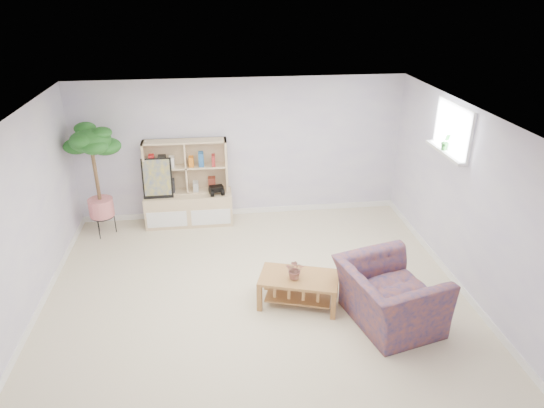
{
  "coord_description": "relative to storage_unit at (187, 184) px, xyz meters",
  "views": [
    {
      "loc": [
        -0.45,
        -5.32,
        3.81
      ],
      "look_at": [
        0.28,
        0.47,
        1.1
      ],
      "focal_mm": 32.0,
      "sensor_mm": 36.0,
      "label": 1
    }
  ],
  "objects": [
    {
      "name": "floor",
      "position": [
        0.92,
        -2.24,
        -0.72
      ],
      "size": [
        5.5,
        5.0,
        0.01
      ],
      "primitive_type": "cube",
      "color": "beige",
      "rests_on": "ground"
    },
    {
      "name": "ceiling",
      "position": [
        0.92,
        -2.24,
        1.68
      ],
      "size": [
        5.5,
        5.0,
        0.01
      ],
      "primitive_type": "cube",
      "color": "white",
      "rests_on": "walls"
    },
    {
      "name": "walls",
      "position": [
        0.92,
        -2.24,
        0.48
      ],
      "size": [
        5.51,
        5.01,
        2.4
      ],
      "color": "white",
      "rests_on": "floor"
    },
    {
      "name": "baseboard",
      "position": [
        0.92,
        -2.24,
        -0.67
      ],
      "size": [
        5.5,
        5.0,
        0.1
      ],
      "primitive_type": null,
      "color": "white",
      "rests_on": "floor"
    },
    {
      "name": "window",
      "position": [
        3.65,
        -1.64,
        1.28
      ],
      "size": [
        0.1,
        0.98,
        0.68
      ],
      "primitive_type": null,
      "color": "white",
      "rests_on": "walls"
    },
    {
      "name": "window_sill",
      "position": [
        3.59,
        -1.64,
        0.96
      ],
      "size": [
        0.14,
        1.0,
        0.04
      ],
      "primitive_type": "cube",
      "color": "white",
      "rests_on": "walls"
    },
    {
      "name": "storage_unit",
      "position": [
        0.0,
        0.0,
        0.0
      ],
      "size": [
        1.45,
        0.49,
        1.45
      ],
      "primitive_type": null,
      "color": "tan",
      "rests_on": "floor"
    },
    {
      "name": "poster",
      "position": [
        -0.47,
        -0.07,
        0.15
      ],
      "size": [
        0.48,
        0.12,
        0.66
      ],
      "primitive_type": null,
      "rotation": [
        0.0,
        0.0,
        0.02
      ],
      "color": "yellow",
      "rests_on": "storage_unit"
    },
    {
      "name": "toy_truck",
      "position": [
        0.48,
        -0.08,
        -0.1
      ],
      "size": [
        0.36,
        0.28,
        0.17
      ],
      "primitive_type": null,
      "rotation": [
        0.0,
        0.0,
        0.2
      ],
      "color": "black",
      "rests_on": "storage_unit"
    },
    {
      "name": "coffee_table",
      "position": [
        1.45,
        -2.48,
        -0.52
      ],
      "size": [
        1.1,
        0.81,
        0.4
      ],
      "primitive_type": null,
      "rotation": [
        0.0,
        0.0,
        -0.31
      ],
      "color": "brown",
      "rests_on": "floor"
    },
    {
      "name": "table_plant",
      "position": [
        1.4,
        -2.52,
        -0.19
      ],
      "size": [
        0.29,
        0.27,
        0.26
      ],
      "primitive_type": "imported",
      "rotation": [
        0.0,
        0.0,
        -0.31
      ],
      "color": "#277835",
      "rests_on": "coffee_table"
    },
    {
      "name": "floor_tree",
      "position": [
        -1.38,
        -0.24,
        0.2
      ],
      "size": [
        0.82,
        0.82,
        1.84
      ],
      "primitive_type": null,
      "rotation": [
        0.0,
        0.0,
        0.24
      ],
      "color": "#215620",
      "rests_on": "floor"
    },
    {
      "name": "armchair",
      "position": [
        2.46,
        -2.98,
        -0.3
      ],
      "size": [
        1.26,
        1.37,
        0.86
      ],
      "primitive_type": "imported",
      "rotation": [
        0.0,
        0.0,
        1.81
      ],
      "color": "navy",
      "rests_on": "floor"
    },
    {
      "name": "sill_plant",
      "position": [
        3.59,
        -1.61,
        1.09
      ],
      "size": [
        0.16,
        0.14,
        0.23
      ],
      "primitive_type": "imported",
      "rotation": [
        0.0,
        0.0,
        -0.31
      ],
      "color": "#215620",
      "rests_on": "window_sill"
    }
  ]
}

